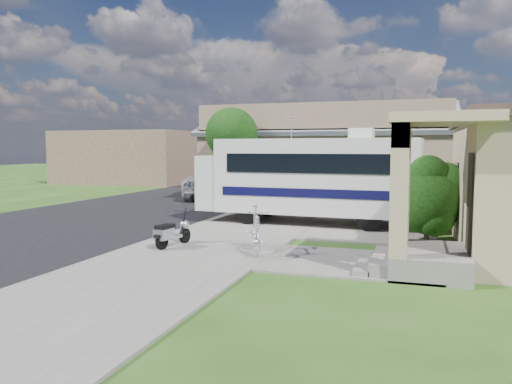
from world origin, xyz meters
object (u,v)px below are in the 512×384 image
(pickup_truck, at_px, (220,183))
(van, at_px, (250,175))
(bicycle, at_px, (256,232))
(shrub, at_px, (430,199))
(scooter, at_px, (171,233))
(garden_hose, at_px, (381,258))
(motorhome, at_px, (310,176))

(pickup_truck, height_order, van, van)
(bicycle, height_order, pickup_truck, pickup_truck)
(pickup_truck, distance_m, van, 7.17)
(shrub, bearing_deg, scooter, -156.14)
(van, bearing_deg, bicycle, -73.78)
(shrub, relative_size, scooter, 1.71)
(pickup_truck, bearing_deg, shrub, 126.37)
(bicycle, bearing_deg, shrub, 12.92)
(shrub, relative_size, bicycle, 1.30)
(scooter, height_order, garden_hose, scooter)
(pickup_truck, bearing_deg, van, -93.87)
(motorhome, bearing_deg, pickup_truck, 132.76)
(motorhome, xyz_separation_m, van, (-7.27, 14.94, -0.83))
(scooter, distance_m, van, 20.98)
(motorhome, bearing_deg, van, 118.43)
(motorhome, relative_size, shrub, 3.12)
(motorhome, distance_m, pickup_truck, 10.26)
(van, bearing_deg, garden_hose, -66.28)
(scooter, xyz_separation_m, bicycle, (2.39, 0.03, 0.14))
(motorhome, distance_m, van, 16.64)
(motorhome, height_order, shrub, motorhome)
(motorhome, height_order, garden_hose, motorhome)
(motorhome, distance_m, bicycle, 5.59)
(shrub, xyz_separation_m, van, (-11.25, 17.54, -0.42))
(scooter, bearing_deg, van, 111.92)
(motorhome, relative_size, pickup_truck, 1.30)
(shrub, xyz_separation_m, pickup_truck, (-10.59, 10.39, -0.45))
(shrub, height_order, pickup_truck, shrub)
(motorhome, distance_m, shrub, 4.76)
(garden_hose, bearing_deg, pickup_truck, 125.78)
(pickup_truck, bearing_deg, bicycle, 106.52)
(scooter, bearing_deg, garden_hose, 10.88)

